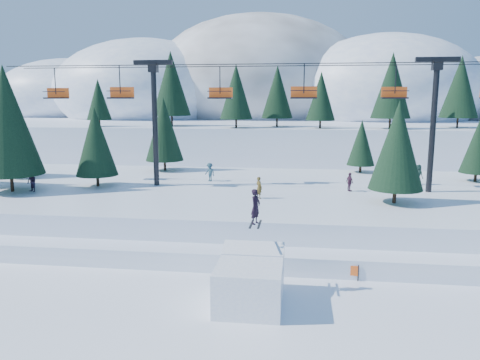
# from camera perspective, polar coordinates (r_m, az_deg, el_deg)

# --- Properties ---
(ground) EXTENTS (160.00, 160.00, 0.00)m
(ground) POSITION_cam_1_polar(r_m,az_deg,el_deg) (22.02, -1.25, -16.21)
(ground) COLOR white
(ground) RESTS_ON ground
(mid_shelf) EXTENTS (70.00, 22.00, 2.50)m
(mid_shelf) POSITION_cam_1_polar(r_m,az_deg,el_deg) (38.60, 2.81, -2.77)
(mid_shelf) COLOR white
(mid_shelf) RESTS_ON ground
(berm) EXTENTS (70.00, 6.00, 1.10)m
(berm) POSITION_cam_1_polar(r_m,az_deg,el_deg) (29.18, 1.16, -8.37)
(berm) COLOR white
(berm) RESTS_ON ground
(mountain_ridge) EXTENTS (119.00, 60.00, 26.46)m
(mountain_ridge) POSITION_cam_1_polar(r_m,az_deg,el_deg) (93.27, 2.55, 9.82)
(mountain_ridge) COLOR white
(mountain_ridge) RESTS_ON ground
(jump_kicker) EXTENTS (3.07, 4.32, 5.31)m
(jump_kicker) POSITION_cam_1_polar(r_m,az_deg,el_deg) (22.71, 1.24, -12.16)
(jump_kicker) COLOR white
(jump_kicker) RESTS_ON ground
(chairlift) EXTENTS (46.00, 3.21, 10.28)m
(chairlift) POSITION_cam_1_polar(r_m,az_deg,el_deg) (37.64, 4.91, 9.28)
(chairlift) COLOR black
(chairlift) RESTS_ON mid_shelf
(conifer_stand) EXTENTS (63.37, 17.45, 9.76)m
(conifer_stand) POSITION_cam_1_polar(r_m,az_deg,el_deg) (37.87, 1.12, 5.64)
(conifer_stand) COLOR black
(conifer_stand) RESTS_ON mid_shelf
(distant_skiers) EXTENTS (31.64, 8.17, 1.72)m
(distant_skiers) POSITION_cam_1_polar(r_m,az_deg,el_deg) (38.41, 0.81, 0.31)
(distant_skiers) COLOR #1A3129
(distant_skiers) RESTS_ON mid_shelf
(banner_near) EXTENTS (2.82, 0.55, 0.90)m
(banner_near) POSITION_cam_1_polar(r_m,az_deg,el_deg) (26.44, 11.15, -10.56)
(banner_near) COLOR black
(banner_near) RESTS_ON ground
(banner_far) EXTENTS (2.69, 1.01, 0.90)m
(banner_far) POSITION_cam_1_polar(r_m,az_deg,el_deg) (28.84, 21.67, -9.34)
(banner_far) COLOR black
(banner_far) RESTS_ON ground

